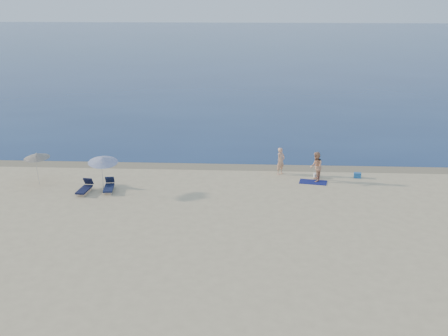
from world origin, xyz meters
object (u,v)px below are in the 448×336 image
object	(u,v)px
person_right	(316,167)
umbrella_near	(103,160)
person_left	(281,161)
blue_cooler	(357,175)

from	to	relation	value
person_right	umbrella_near	bearing A→B (deg)	-77.98
person_right	umbrella_near	distance (m)	12.76
person_left	person_right	size ratio (longest dim) A/B	0.94
person_left	umbrella_near	distance (m)	11.08
umbrella_near	blue_cooler	bearing A→B (deg)	-2.68
person_right	blue_cooler	world-z (taller)	person_right
umbrella_near	person_right	bearing A→B (deg)	-3.59
blue_cooler	umbrella_near	bearing A→B (deg)	-159.91
person_left	umbrella_near	world-z (taller)	umbrella_near
person_left	blue_cooler	size ratio (longest dim) A/B	3.89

